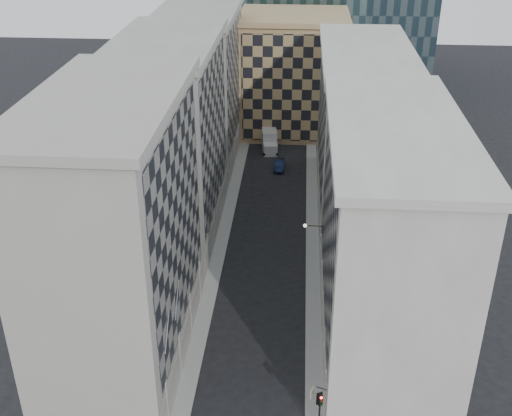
% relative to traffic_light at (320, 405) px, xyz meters
% --- Properties ---
extents(sidewalk_west, '(1.50, 100.00, 0.15)m').
position_rel_traffic_light_xyz_m(sidewalk_west, '(-10.75, 27.46, -2.91)').
color(sidewalk_west, gray).
rests_on(sidewalk_west, ground).
extents(sidewalk_east, '(1.50, 100.00, 0.15)m').
position_rel_traffic_light_xyz_m(sidewalk_east, '(-0.25, 27.46, -2.91)').
color(sidewalk_east, gray).
rests_on(sidewalk_east, ground).
extents(bldg_left_a, '(10.80, 22.80, 23.70)m').
position_rel_traffic_light_xyz_m(bldg_left_a, '(-16.39, 8.46, 8.84)').
color(bldg_left_a, '#A29B92').
rests_on(bldg_left_a, ground).
extents(bldg_left_b, '(10.80, 22.80, 22.70)m').
position_rel_traffic_light_xyz_m(bldg_left_b, '(-16.39, 30.46, 8.34)').
color(bldg_left_b, gray).
rests_on(bldg_left_b, ground).
extents(bldg_left_c, '(10.80, 22.80, 21.70)m').
position_rel_traffic_light_xyz_m(bldg_left_c, '(-16.38, 52.46, 7.84)').
color(bldg_left_c, '#A29B92').
rests_on(bldg_left_c, ground).
extents(bldg_right_a, '(10.80, 26.80, 20.70)m').
position_rel_traffic_light_xyz_m(bldg_right_a, '(5.37, 12.46, 7.33)').
color(bldg_right_a, '#B0ACA1').
rests_on(bldg_right_a, ground).
extents(bldg_right_b, '(10.80, 28.80, 19.70)m').
position_rel_traffic_light_xyz_m(bldg_right_b, '(5.39, 39.46, 6.86)').
color(bldg_right_b, '#B0ACA1').
rests_on(bldg_right_b, ground).
extents(tan_block, '(16.80, 14.80, 18.80)m').
position_rel_traffic_light_xyz_m(tan_block, '(-3.50, 65.35, 6.45)').
color(tan_block, tan).
rests_on(tan_block, ground).
extents(flagpoles_left, '(0.10, 6.33, 2.33)m').
position_rel_traffic_light_xyz_m(flagpoles_left, '(-11.40, 3.46, 5.01)').
color(flagpoles_left, gray).
rests_on(flagpoles_left, ground).
extents(bracket_lamp, '(1.98, 0.36, 0.36)m').
position_rel_traffic_light_xyz_m(bracket_lamp, '(-1.13, 21.46, 3.21)').
color(bracket_lamp, black).
rests_on(bracket_lamp, ground).
extents(traffic_light, '(0.49, 0.49, 3.96)m').
position_rel_traffic_light_xyz_m(traffic_light, '(0.00, 0.00, 0.00)').
color(traffic_light, black).
rests_on(traffic_light, sidewalk_east).
extents(box_truck, '(2.77, 5.60, 2.96)m').
position_rel_traffic_light_xyz_m(box_truck, '(-6.70, 56.23, -1.70)').
color(box_truck, silver).
rests_on(box_truck, ground).
extents(dark_car, '(1.39, 3.96, 1.30)m').
position_rel_traffic_light_xyz_m(dark_car, '(-4.95, 48.99, -2.34)').
color(dark_car, '#101D3D').
rests_on(dark_car, ground).
extents(shop_sign, '(1.27, 0.72, 0.82)m').
position_rel_traffic_light_xyz_m(shop_sign, '(-0.55, 0.46, 0.85)').
color(shop_sign, black).
rests_on(shop_sign, ground).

